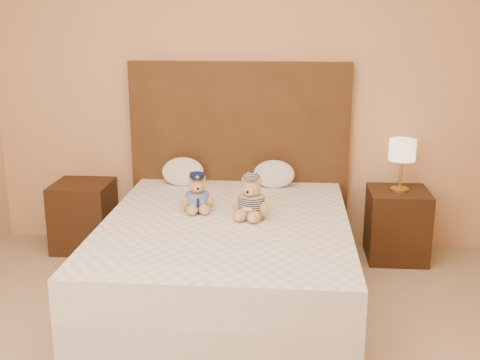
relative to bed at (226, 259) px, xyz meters
name	(u,v)px	position (x,y,z in m)	size (l,w,h in m)	color
room_walls	(208,23)	(0.00, -0.74, 1.53)	(4.04, 4.52, 2.72)	tan
bed	(226,259)	(0.00, 0.00, 0.00)	(1.60, 2.00, 0.55)	white
headboard	(239,156)	(0.00, 1.01, 0.47)	(1.75, 0.08, 1.50)	#4F3317
nightstand_left	(84,216)	(-1.25, 0.80, 0.00)	(0.45, 0.45, 0.55)	#331C10
nightstand_right	(397,225)	(1.25, 0.80, 0.00)	(0.45, 0.45, 0.55)	#331C10
lamp	(402,153)	(1.25, 0.80, 0.57)	(0.20, 0.20, 0.40)	gold
teddy_police	(197,193)	(-0.21, 0.17, 0.41)	(0.23, 0.22, 0.27)	#BB8C49
teddy_prisoner	(251,197)	(0.16, 0.05, 0.42)	(0.26, 0.25, 0.29)	#BB8C49
pillow_left	(183,170)	(-0.43, 0.83, 0.39)	(0.33, 0.21, 0.23)	white
pillow_right	(274,173)	(0.29, 0.83, 0.39)	(0.32, 0.21, 0.23)	white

